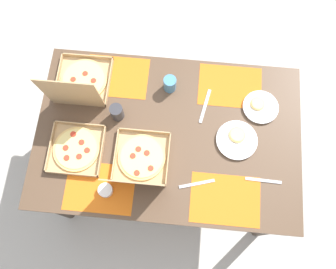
{
  "coord_description": "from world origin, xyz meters",
  "views": [
    {
      "loc": [
        -0.06,
        0.6,
        2.59
      ],
      "look_at": [
        0.0,
        0.0,
        0.76
      ],
      "focal_mm": 37.64,
      "sensor_mm": 36.0,
      "label": 1
    }
  ],
  "objects_px": {
    "pizza_box_corner_left": "(76,149)",
    "condiment_bowl": "(106,190)",
    "pizza_box_edge_far": "(81,83)",
    "plate_near_left": "(260,107)",
    "plate_near_right": "(237,140)",
    "cup_spare": "(170,84)",
    "pizza_box_center": "(140,162)",
    "cup_clear_right": "(117,112)"
  },
  "relations": [
    {
      "from": "plate_near_right",
      "to": "cup_spare",
      "type": "distance_m",
      "value": 0.48
    },
    {
      "from": "plate_near_left",
      "to": "cup_clear_right",
      "type": "relative_size",
      "value": 2.04
    },
    {
      "from": "pizza_box_center",
      "to": "cup_clear_right",
      "type": "distance_m",
      "value": 0.31
    },
    {
      "from": "pizza_box_corner_left",
      "to": "condiment_bowl",
      "type": "xyz_separation_m",
      "value": [
        -0.19,
        0.21,
        0.01
      ]
    },
    {
      "from": "pizza_box_center",
      "to": "condiment_bowl",
      "type": "relative_size",
      "value": 4.58
    },
    {
      "from": "pizza_box_edge_far",
      "to": "plate_near_right",
      "type": "relative_size",
      "value": 1.5
    },
    {
      "from": "pizza_box_center",
      "to": "pizza_box_edge_far",
      "type": "height_order",
      "value": "pizza_box_edge_far"
    },
    {
      "from": "pizza_box_corner_left",
      "to": "pizza_box_center",
      "type": "height_order",
      "value": "pizza_box_center"
    },
    {
      "from": "plate_near_left",
      "to": "condiment_bowl",
      "type": "bearing_deg",
      "value": 34.55
    },
    {
      "from": "pizza_box_corner_left",
      "to": "pizza_box_center",
      "type": "xyz_separation_m",
      "value": [
        -0.35,
        0.05,
        0.04
      ]
    },
    {
      "from": "pizza_box_center",
      "to": "pizza_box_edge_far",
      "type": "relative_size",
      "value": 1.01
    },
    {
      "from": "pizza_box_edge_far",
      "to": "cup_spare",
      "type": "bearing_deg",
      "value": -175.21
    },
    {
      "from": "cup_clear_right",
      "to": "condiment_bowl",
      "type": "bearing_deg",
      "value": 89.4
    },
    {
      "from": "cup_spare",
      "to": "condiment_bowl",
      "type": "height_order",
      "value": "cup_spare"
    },
    {
      "from": "cup_clear_right",
      "to": "condiment_bowl",
      "type": "height_order",
      "value": "cup_clear_right"
    },
    {
      "from": "cup_spare",
      "to": "pizza_box_center",
      "type": "bearing_deg",
      "value": 76.49
    },
    {
      "from": "pizza_box_edge_far",
      "to": "plate_near_left",
      "type": "distance_m",
      "value": 1.01
    },
    {
      "from": "plate_near_right",
      "to": "plate_near_left",
      "type": "distance_m",
      "value": 0.24
    },
    {
      "from": "pizza_box_center",
      "to": "plate_near_right",
      "type": "bearing_deg",
      "value": -159.91
    },
    {
      "from": "plate_near_right",
      "to": "condiment_bowl",
      "type": "relative_size",
      "value": 3.02
    },
    {
      "from": "pizza_box_edge_far",
      "to": "cup_clear_right",
      "type": "height_order",
      "value": "pizza_box_edge_far"
    },
    {
      "from": "plate_near_left",
      "to": "cup_spare",
      "type": "distance_m",
      "value": 0.52
    },
    {
      "from": "pizza_box_center",
      "to": "cup_spare",
      "type": "distance_m",
      "value": 0.48
    },
    {
      "from": "pizza_box_corner_left",
      "to": "plate_near_left",
      "type": "height_order",
      "value": "pizza_box_corner_left"
    },
    {
      "from": "plate_near_right",
      "to": "plate_near_left",
      "type": "relative_size",
      "value": 1.12
    },
    {
      "from": "pizza_box_edge_far",
      "to": "plate_near_left",
      "type": "bearing_deg",
      "value": 178.07
    },
    {
      "from": "plate_near_left",
      "to": "condiment_bowl",
      "type": "relative_size",
      "value": 2.69
    },
    {
      "from": "pizza_box_center",
      "to": "pizza_box_edge_far",
      "type": "bearing_deg",
      "value": -47.8
    },
    {
      "from": "plate_near_right",
      "to": "plate_near_left",
      "type": "height_order",
      "value": "same"
    },
    {
      "from": "pizza_box_edge_far",
      "to": "pizza_box_center",
      "type": "bearing_deg",
      "value": 132.2
    },
    {
      "from": "pizza_box_edge_far",
      "to": "cup_clear_right",
      "type": "xyz_separation_m",
      "value": [
        -0.22,
        0.16,
        -0.0
      ]
    },
    {
      "from": "cup_clear_right",
      "to": "cup_spare",
      "type": "bearing_deg",
      "value": -143.94
    },
    {
      "from": "pizza_box_edge_far",
      "to": "condiment_bowl",
      "type": "relative_size",
      "value": 4.54
    },
    {
      "from": "pizza_box_center",
      "to": "plate_near_right",
      "type": "xyz_separation_m",
      "value": [
        -0.5,
        -0.18,
        -0.04
      ]
    },
    {
      "from": "pizza_box_center",
      "to": "cup_spare",
      "type": "bearing_deg",
      "value": -103.51
    },
    {
      "from": "pizza_box_corner_left",
      "to": "pizza_box_edge_far",
      "type": "distance_m",
      "value": 0.38
    },
    {
      "from": "pizza_box_corner_left",
      "to": "cup_clear_right",
      "type": "xyz_separation_m",
      "value": [
        -0.19,
        -0.22,
        0.04
      ]
    },
    {
      "from": "plate_near_left",
      "to": "cup_clear_right",
      "type": "distance_m",
      "value": 0.8
    },
    {
      "from": "pizza_box_corner_left",
      "to": "plate_near_left",
      "type": "xyz_separation_m",
      "value": [
        -0.98,
        -0.34,
        -0.0
      ]
    },
    {
      "from": "pizza_box_center",
      "to": "plate_near_left",
      "type": "distance_m",
      "value": 0.74
    },
    {
      "from": "pizza_box_center",
      "to": "pizza_box_edge_far",
      "type": "distance_m",
      "value": 0.57
    },
    {
      "from": "plate_near_right",
      "to": "pizza_box_corner_left",
      "type": "bearing_deg",
      "value": 8.85
    }
  ]
}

